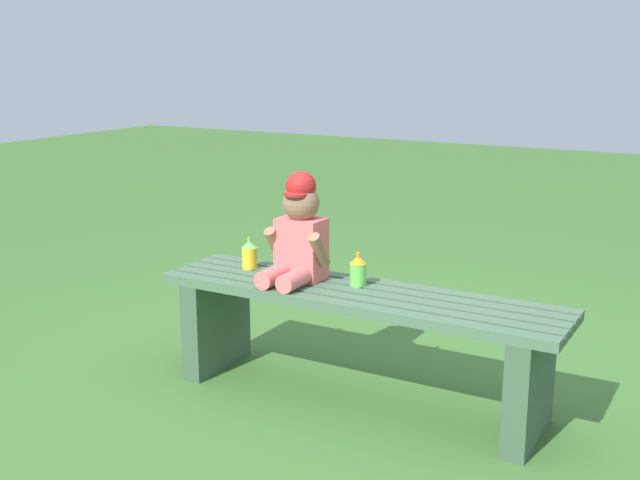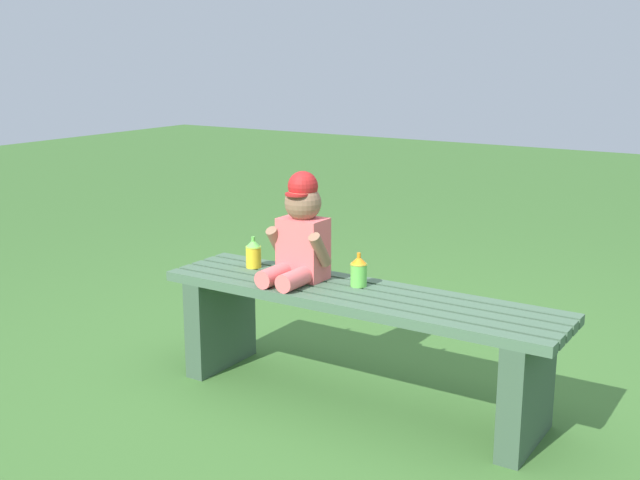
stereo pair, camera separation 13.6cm
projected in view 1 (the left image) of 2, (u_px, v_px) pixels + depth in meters
ground_plane at (356, 399)px, 2.93m from camera, size 16.00×16.00×0.00m
park_bench at (357, 327)px, 2.86m from camera, size 1.50×0.35×0.42m
child_figure at (299, 233)px, 2.92m from camera, size 0.23×0.27×0.40m
sippy_cup_left at (250, 254)px, 3.11m from camera, size 0.06×0.06×0.12m
sippy_cup_right at (358, 270)px, 2.88m from camera, size 0.06×0.06×0.12m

